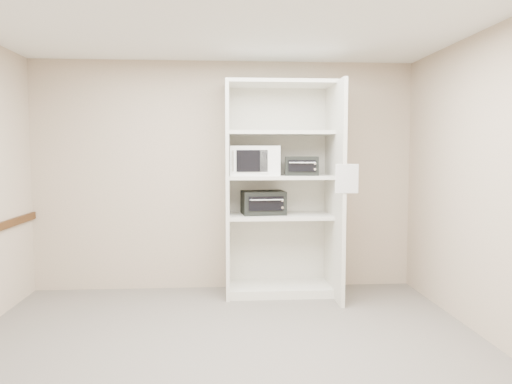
{
  "coord_description": "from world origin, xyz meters",
  "views": [
    {
      "loc": [
        -0.05,
        -3.95,
        1.63
      ],
      "look_at": [
        0.33,
        1.45,
        1.2
      ],
      "focal_mm": 35.0,
      "sensor_mm": 36.0,
      "label": 1
    }
  ],
  "objects": [
    {
      "name": "floor",
      "position": [
        0.0,
        0.0,
        0.0
      ],
      "size": [
        4.5,
        4.0,
        0.01
      ],
      "primitive_type": "cube",
      "color": "#5F5A52",
      "rests_on": "ground"
    },
    {
      "name": "toaster_oven_lower",
      "position": [
        0.43,
        1.74,
        1.05
      ],
      "size": [
        0.51,
        0.41,
        0.27
      ],
      "primitive_type": "cube",
      "rotation": [
        0.0,
        0.0,
        0.09
      ],
      "color": "black",
      "rests_on": "shelving_unit"
    },
    {
      "name": "microwave",
      "position": [
        0.35,
        1.73,
        1.54
      ],
      "size": [
        0.59,
        0.47,
        0.33
      ],
      "primitive_type": "cube",
      "rotation": [
        0.0,
        0.0,
        -0.1
      ],
      "color": "white",
      "rests_on": "shelving_unit"
    },
    {
      "name": "ceiling",
      "position": [
        0.0,
        0.0,
        2.7
      ],
      "size": [
        4.5,
        4.0,
        0.01
      ],
      "primitive_type": "cube",
      "color": "white"
    },
    {
      "name": "wall_front",
      "position": [
        0.0,
        -2.0,
        1.35
      ],
      "size": [
        4.5,
        0.02,
        2.7
      ],
      "primitive_type": "cube",
      "color": "#C0A68D",
      "rests_on": "ground"
    },
    {
      "name": "shelving_unit",
      "position": [
        0.67,
        1.7,
        1.13
      ],
      "size": [
        1.24,
        0.92,
        2.42
      ],
      "color": "silver",
      "rests_on": "floor"
    },
    {
      "name": "paper_sign",
      "position": [
        1.24,
        1.07,
        1.36
      ],
      "size": [
        0.23,
        0.02,
        0.29
      ],
      "primitive_type": "cube",
      "rotation": [
        0.0,
        0.0,
        -0.06
      ],
      "color": "white",
      "rests_on": "shelving_unit"
    },
    {
      "name": "wall_right",
      "position": [
        2.25,
        0.0,
        1.35
      ],
      "size": [
        0.02,
        4.0,
        2.7
      ],
      "primitive_type": "cube",
      "color": "#C0A68D",
      "rests_on": "ground"
    },
    {
      "name": "wall_back",
      "position": [
        0.0,
        2.0,
        1.35
      ],
      "size": [
        4.5,
        0.02,
        2.7
      ],
      "primitive_type": "cube",
      "color": "#C0A68D",
      "rests_on": "ground"
    },
    {
      "name": "toaster_oven_upper",
      "position": [
        0.86,
        1.66,
        1.48
      ],
      "size": [
        0.4,
        0.32,
        0.21
      ],
      "primitive_type": "cube",
      "rotation": [
        0.0,
        0.0,
        -0.11
      ],
      "color": "black",
      "rests_on": "shelving_unit"
    }
  ]
}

